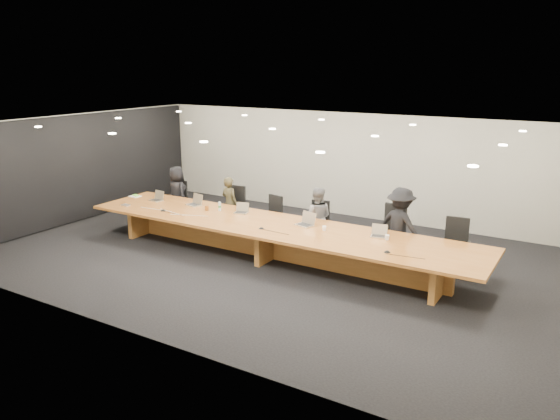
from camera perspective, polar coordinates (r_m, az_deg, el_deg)
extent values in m
plane|color=black|center=(11.79, -0.75, -5.03)|extent=(12.00, 12.00, 0.00)
cube|color=silver|center=(14.86, 7.39, 4.67)|extent=(12.00, 0.02, 2.80)
cube|color=black|center=(15.31, -20.10, 4.07)|extent=(0.08, 7.84, 2.74)
cube|color=brown|center=(11.56, -0.77, -1.67)|extent=(9.00, 1.80, 0.06)
cube|color=brown|center=(11.67, -0.76, -3.43)|extent=(7.65, 0.15, 0.69)
cube|color=brown|center=(13.83, -13.56, -0.90)|extent=(0.12, 1.26, 0.69)
cube|color=brown|center=(11.67, -0.76, -3.43)|extent=(0.12, 1.26, 0.69)
cube|color=brown|center=(10.35, 16.56, -6.55)|extent=(0.12, 1.26, 0.69)
imported|color=black|center=(14.71, -10.70, 1.73)|extent=(0.82, 0.66, 1.44)
imported|color=#312C1A|center=(13.63, -5.29, 0.67)|extent=(0.54, 0.40, 1.35)
imported|color=slate|center=(12.30, 3.88, -0.80)|extent=(0.81, 0.72, 1.39)
imported|color=black|center=(11.54, 12.44, -1.62)|extent=(1.17, 0.87, 1.61)
cylinder|color=#B1C1BD|center=(12.68, -6.33, 0.36)|extent=(0.09, 0.09, 0.20)
cylinder|color=brown|center=(12.76, -7.66, 0.20)|extent=(0.09, 0.09, 0.11)
cone|color=white|center=(11.17, 4.65, -1.92)|extent=(0.10, 0.10, 0.09)
cone|color=silver|center=(10.74, 11.13, -2.83)|extent=(0.11, 0.11, 0.10)
cube|color=silver|center=(14.46, -14.90, 1.40)|extent=(0.30, 0.25, 0.02)
cube|color=#6BCE36|center=(14.46, -14.83, 1.49)|extent=(0.20, 0.15, 0.03)
cube|color=#A3A2A7|center=(13.60, -15.82, 0.50)|extent=(0.19, 0.14, 0.03)
cone|color=black|center=(12.90, -12.13, -0.02)|extent=(0.15, 0.15, 0.03)
cone|color=black|center=(11.27, -1.97, -1.89)|extent=(0.14, 0.14, 0.03)
cone|color=black|center=(10.06, 11.14, -4.27)|extent=(0.13, 0.13, 0.03)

